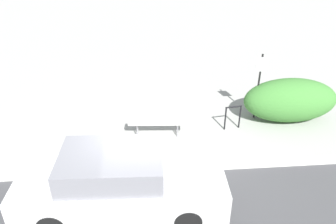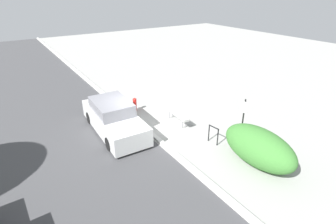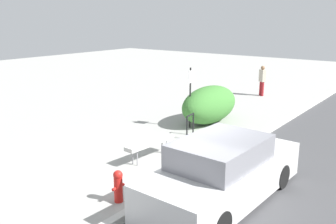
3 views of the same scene
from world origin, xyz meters
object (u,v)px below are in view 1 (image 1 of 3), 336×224
at_px(sign_post, 259,81).
at_px(parked_car_near, 120,184).
at_px(bench, 157,122).
at_px(bike_rack, 233,115).
at_px(fire_hydrant, 70,149).

distance_m(sign_post, parked_car_near, 5.90).
bearing_deg(sign_post, bench, -165.91).
xyz_separation_m(sign_post, parked_car_near, (-4.41, -3.85, -0.71)).
xyz_separation_m(bike_rack, sign_post, (0.96, 0.64, 0.88)).
distance_m(bench, sign_post, 3.63).
relative_size(bench, parked_car_near, 0.39).
bearing_deg(bike_rack, fire_hydrant, -164.79).
xyz_separation_m(bike_rack, fire_hydrant, (-4.95, -1.35, -0.09)).
relative_size(sign_post, parked_car_near, 0.49).
height_order(bike_rack, fire_hydrant, bike_rack).
distance_m(bench, fire_hydrant, 2.74).
bearing_deg(parked_car_near, fire_hydrant, 130.77).
distance_m(bike_rack, parked_car_near, 4.72).
bearing_deg(fire_hydrant, sign_post, 18.60).
bearing_deg(bench, bike_rack, 8.80).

